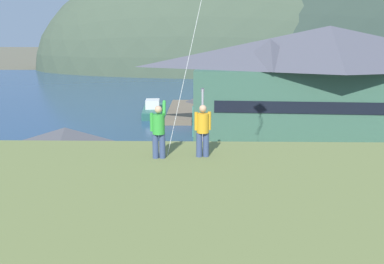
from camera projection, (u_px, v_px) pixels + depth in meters
name	position (u px, v px, depth m)	size (l,w,h in m)	color
ground_plane	(200.00, 236.00, 22.61)	(600.00, 600.00, 0.00)	#66604C
parking_lot_pad	(200.00, 200.00, 27.46)	(40.00, 20.00, 0.10)	gray
bay_water	(201.00, 89.00, 81.01)	(360.00, 84.00, 0.03)	navy
far_hill_west_ridge	(246.00, 69.00, 127.61)	(125.15, 61.98, 69.17)	#42513D
far_hill_east_peak	(303.00, 67.00, 133.46)	(140.22, 75.63, 72.44)	#2D3D33
far_hill_center_saddle	(325.00, 66.00, 138.45)	(89.77, 56.17, 80.98)	#2D3D33
harbor_lodge	(327.00, 80.00, 42.26)	(27.95, 11.70, 11.19)	#38604C
storage_shed_near_lot	(67.00, 163.00, 26.83)	(8.42, 5.82, 4.83)	#338475
storage_shed_waterside	(221.00, 109.00, 45.29)	(6.42, 6.38, 5.00)	#338475
wharf_dock	(181.00, 111.00, 56.67)	(3.20, 15.06, 0.70)	#70604C
moored_boat_wharfside	(153.00, 110.00, 55.40)	(3.02, 7.92, 2.16)	#23564C
parked_car_corner_spot	(201.00, 217.00, 22.48)	(4.20, 2.06, 1.82)	slate
parked_car_mid_row_center	(362.00, 180.00, 28.14)	(4.34, 2.34, 1.82)	#9EA3A8
parked_car_front_row_end	(317.00, 210.00, 23.40)	(4.29, 2.24, 1.82)	silver
parked_car_mid_row_far	(246.00, 182.00, 27.80)	(4.23, 2.11, 1.82)	red
parked_car_mid_row_near	(172.00, 171.00, 29.90)	(4.21, 2.07, 1.82)	black
parking_light_pole	(202.00, 124.00, 32.01)	(0.24, 0.78, 6.39)	#ADADB2
person_kite_flyer	(159.00, 130.00, 13.80)	(0.51, 0.67, 1.86)	#384770
person_companion	(203.00, 129.00, 13.96)	(0.54, 0.40, 1.74)	#384770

